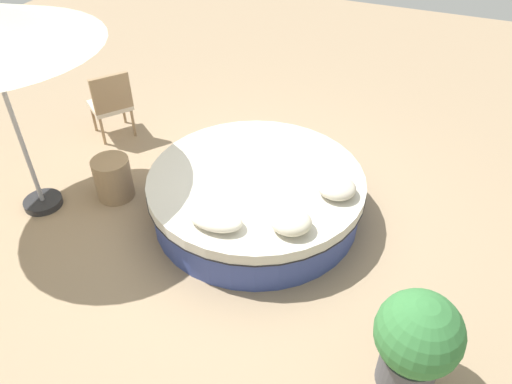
# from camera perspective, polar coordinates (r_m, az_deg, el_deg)

# --- Properties ---
(ground_plane) EXTENTS (16.00, 16.00, 0.00)m
(ground_plane) POSITION_cam_1_polar(r_m,az_deg,el_deg) (5.69, -0.00, -2.53)
(ground_plane) COLOR #9E8466
(round_bed) EXTENTS (2.42, 2.42, 0.54)m
(round_bed) POSITION_cam_1_polar(r_m,az_deg,el_deg) (5.51, -0.00, -0.38)
(round_bed) COLOR #38478C
(round_bed) RESTS_ON ground_plane
(throw_pillow_0) EXTENTS (0.56, 0.34, 0.17)m
(throw_pillow_0) POSITION_cam_1_polar(r_m,az_deg,el_deg) (4.71, -4.80, -3.06)
(throw_pillow_0) COLOR silver
(throw_pillow_0) RESTS_ON round_bed
(throw_pillow_1) EXTENTS (0.41, 0.38, 0.20)m
(throw_pillow_1) POSITION_cam_1_polar(r_m,az_deg,el_deg) (4.65, 4.06, -3.41)
(throw_pillow_1) COLOR beige
(throw_pillow_1) RESTS_ON round_bed
(throw_pillow_2) EXTENTS (0.40, 0.39, 0.18)m
(throw_pillow_2) POSITION_cam_1_polar(r_m,az_deg,el_deg) (5.12, 9.41, 0.52)
(throw_pillow_2) COLOR beige
(throw_pillow_2) RESTS_ON round_bed
(patio_chair) EXTENTS (0.71, 0.71, 0.98)m
(patio_chair) POSITION_cam_1_polar(r_m,az_deg,el_deg) (7.04, -16.59, 10.15)
(patio_chair) COLOR #997A56
(patio_chair) RESTS_ON ground_plane
(planter) EXTENTS (0.67, 0.67, 0.99)m
(planter) POSITION_cam_1_polar(r_m,az_deg,el_deg) (4.06, 18.22, -16.19)
(planter) COLOR #4C4C51
(planter) RESTS_ON ground_plane
(side_table) EXTENTS (0.44, 0.44, 0.52)m
(side_table) POSITION_cam_1_polar(r_m,az_deg,el_deg) (6.03, -16.35, 1.54)
(side_table) COLOR #997A56
(side_table) RESTS_ON ground_plane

